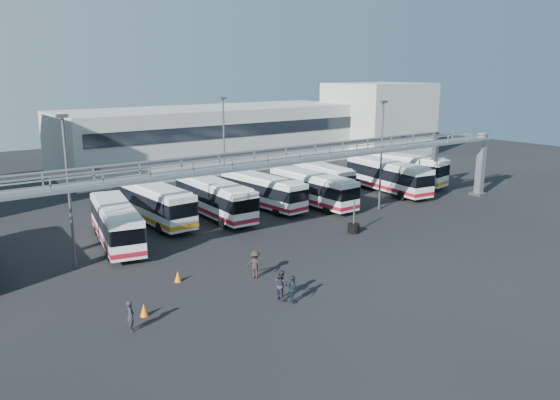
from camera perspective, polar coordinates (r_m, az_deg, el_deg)
ground at (r=39.85m, az=5.73°, el=-5.54°), size 140.00×140.00×0.00m
gantry at (r=42.86m, az=0.62°, el=3.48°), size 51.40×5.15×7.10m
warehouse at (r=76.23m, az=-6.87°, el=6.60°), size 42.00×14.00×8.00m
building_right at (r=87.53m, az=10.24°, el=8.33°), size 14.00×12.00×11.00m
light_pole_left at (r=37.69m, az=-21.25°, el=1.53°), size 0.70×0.35×10.21m
light_pole_mid at (r=51.65m, az=10.56°, el=5.20°), size 0.70×0.35×10.21m
light_pole_back at (r=58.30m, az=-5.89°, el=6.27°), size 0.70×0.35×10.21m
bus_2 at (r=42.78m, az=-16.77°, el=-2.23°), size 4.52×10.86×3.22m
bus_3 at (r=48.22m, az=-13.17°, el=-0.15°), size 2.94×11.29×3.41m
bus_4 at (r=49.03m, az=-6.84°, el=0.28°), size 2.92×11.07×3.34m
bus_5 at (r=52.16m, az=-1.82°, el=1.03°), size 3.22×10.45×3.12m
bus_6 at (r=53.03m, az=3.39°, el=1.28°), size 2.59×10.64×3.22m
bus_7 at (r=59.58m, az=4.09°, el=2.52°), size 3.27×10.21×3.05m
bus_8 at (r=59.80m, az=11.20°, el=2.54°), size 3.98×11.50×3.42m
bus_9 at (r=64.52m, az=12.21°, el=3.30°), size 4.83×11.75×3.48m
pedestrian_a at (r=29.09m, az=-15.34°, el=-11.61°), size 0.52×0.67×1.63m
pedestrian_b at (r=31.64m, az=0.14°, el=-8.85°), size 0.68×0.87×1.80m
pedestrian_c at (r=34.87m, az=-2.60°, el=-6.72°), size 1.29×1.30×1.80m
pedestrian_d at (r=31.23m, az=1.33°, el=-9.32°), size 0.61×1.03×1.65m
cone_left at (r=30.74m, az=-14.02°, el=-11.07°), size 0.52×0.52×0.72m
cone_right at (r=34.97m, az=-10.62°, el=-7.85°), size 0.51×0.51×0.69m
tire_stack at (r=44.77m, az=7.70°, el=-2.84°), size 0.95×0.95×2.72m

